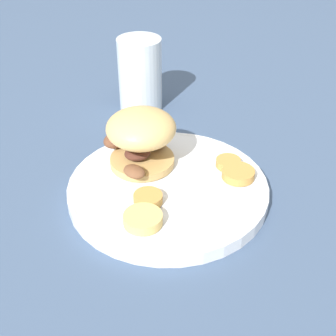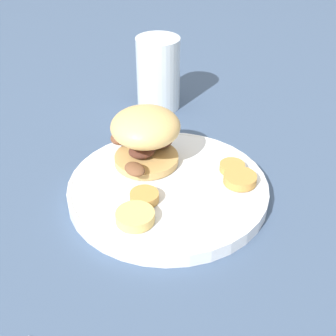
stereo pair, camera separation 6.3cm
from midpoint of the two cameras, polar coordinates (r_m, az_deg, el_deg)
The scene contains 8 objects.
ground_plane at distance 0.66m, azimuth 2.75°, elevation -3.34°, with size 4.00×4.00×0.00m, color #3D5170.
dinner_plate at distance 0.65m, azimuth 2.77°, elevation -2.56°, with size 0.28×0.28×0.02m.
sandwich at distance 0.66m, azimuth -0.11°, elevation 4.09°, with size 0.13×0.10×0.08m.
potato_round_0 at distance 0.61m, azimuth 0.06°, elevation -3.64°, with size 0.04×0.04×0.01m, color #BC8942.
potato_round_1 at distance 0.65m, azimuth 11.51°, elevation -1.40°, with size 0.05×0.05×0.01m, color #BC8942.
potato_round_2 at distance 0.68m, azimuth 10.49°, elevation 0.02°, with size 0.04×0.04×0.01m, color #BC8942.
potato_round_3 at distance 0.58m, azimuth -0.91°, elevation -6.07°, with size 0.05×0.05×0.01m, color #DBB766.
drinking_glass at distance 0.85m, azimuth 0.95°, elevation 11.40°, with size 0.08×0.08×0.13m.
Camera 2 is at (0.51, -0.09, 0.41)m, focal length 50.00 mm.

